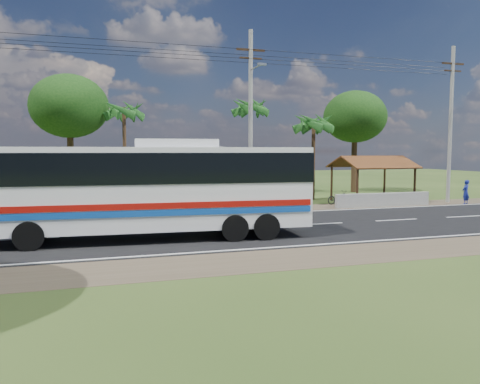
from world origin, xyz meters
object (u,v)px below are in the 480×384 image
object	(u,v)px
waiting_shed	(372,164)
person	(466,192)
coach_bus	(149,182)
motorcycle	(338,198)

from	to	relation	value
waiting_shed	person	world-z (taller)	waiting_shed
coach_bus	motorcycle	distance (m)	16.81
waiting_shed	coach_bus	world-z (taller)	coach_bus
coach_bus	waiting_shed	bearing A→B (deg)	34.32
coach_bus	person	distance (m)	23.20
motorcycle	person	distance (m)	8.75
coach_bus	motorcycle	size ratio (longest dim) A/B	7.67
waiting_shed	person	size ratio (longest dim) A/B	3.07
motorcycle	person	world-z (taller)	person
coach_bus	motorcycle	xyz separation A→B (m)	(13.93, 9.21, -1.91)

